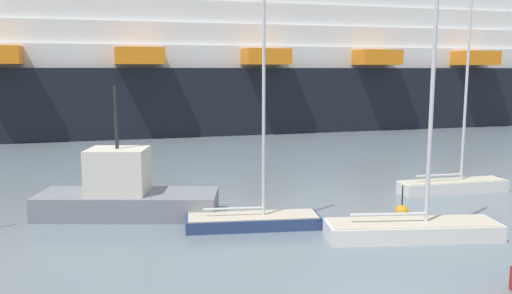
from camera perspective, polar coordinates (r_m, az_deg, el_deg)
name	(u,v)px	position (r m, az deg, el deg)	size (l,w,h in m)	color
sailboat_2	(453,182)	(31.04, 20.48, -3.54)	(6.19, 1.74, 11.64)	white
sailboat_3	(253,218)	(22.77, -0.32, -7.61)	(5.90, 2.58, 9.60)	navy
sailboat_5	(413,225)	(22.24, 16.53, -8.02)	(7.12, 3.28, 12.08)	white
fishing_boat_0	(125,194)	(25.11, -13.93, -4.89)	(8.61, 5.06, 5.99)	gray
channel_buoy_2	(402,211)	(25.04, 15.43, -6.71)	(0.61, 0.61, 1.50)	orange
cruise_ship	(241,60)	(62.33, -1.63, 9.38)	(124.15, 20.57, 24.17)	black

